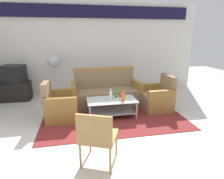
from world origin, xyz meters
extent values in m
plane|color=beige|center=(0.00, 0.00, 0.00)|extent=(14.00, 14.00, 0.00)
cube|color=silver|center=(0.00, 3.06, 1.40)|extent=(6.52, 0.12, 2.80)
cube|color=#191433|center=(0.00, 2.97, 2.47)|extent=(5.76, 0.08, 0.36)
cube|color=maroon|center=(0.06, 0.97, 0.01)|extent=(3.14, 2.15, 0.01)
cube|color=#7F6647|center=(0.02, 1.59, 0.22)|extent=(1.62, 0.75, 0.42)
cube|color=#7F6647|center=(0.01, 1.91, 0.67)|extent=(1.60, 0.19, 0.48)
cube|color=olive|center=(0.86, 1.62, 0.32)|extent=(0.14, 0.70, 0.62)
cube|color=olive|center=(-0.82, 1.57, 0.32)|extent=(0.14, 0.70, 0.62)
cube|color=olive|center=(0.01, 1.91, 0.94)|extent=(1.64, 0.15, 0.06)
cube|color=#7F6647|center=(-1.06, 1.01, 0.21)|extent=(0.68, 0.62, 0.40)
cube|color=#7F6647|center=(-1.37, 1.02, 0.64)|extent=(0.14, 0.60, 0.45)
cube|color=olive|center=(-1.05, 1.34, 0.30)|extent=(0.66, 0.12, 0.58)
cube|color=olive|center=(-1.07, 0.68, 0.30)|extent=(0.66, 0.12, 0.58)
cube|color=#7F6647|center=(1.17, 1.11, 0.21)|extent=(0.68, 0.62, 0.40)
cube|color=#7F6647|center=(1.48, 1.12, 0.64)|extent=(0.14, 0.60, 0.45)
cube|color=olive|center=(1.18, 0.78, 0.30)|extent=(0.66, 0.12, 0.58)
cube|color=olive|center=(1.17, 1.44, 0.30)|extent=(0.66, 0.12, 0.58)
cube|color=silver|center=(0.02, 0.89, 0.40)|extent=(1.10, 0.60, 0.02)
cube|color=#9E9EA5|center=(0.02, 0.89, 0.13)|extent=(1.00, 0.52, 0.02)
cylinder|color=#9E9EA5|center=(-0.49, 1.15, 0.21)|extent=(0.04, 0.04, 0.40)
cylinder|color=#9E9EA5|center=(0.53, 1.15, 0.21)|extent=(0.04, 0.04, 0.40)
cylinder|color=#9E9EA5|center=(-0.49, 0.63, 0.21)|extent=(0.04, 0.04, 0.40)
cylinder|color=#9E9EA5|center=(0.53, 0.63, 0.21)|extent=(0.04, 0.04, 0.40)
cylinder|color=#2D8C38|center=(0.15, 1.03, 0.50)|extent=(0.06, 0.06, 0.19)
cylinder|color=#2D8C38|center=(0.15, 1.03, 0.64)|extent=(0.02, 0.02, 0.08)
cylinder|color=#D85919|center=(0.25, 0.74, 0.50)|extent=(0.07, 0.07, 0.18)
cylinder|color=#D85919|center=(0.25, 0.74, 0.62)|extent=(0.03, 0.03, 0.08)
cylinder|color=silver|center=(0.01, 0.89, 0.50)|extent=(0.06, 0.06, 0.18)
cylinder|color=silver|center=(0.01, 0.89, 0.63)|extent=(0.02, 0.02, 0.08)
cylinder|color=red|center=(0.27, 1.03, 0.46)|extent=(0.08, 0.08, 0.10)
cube|color=black|center=(-2.46, 2.55, 0.26)|extent=(0.80, 0.50, 0.52)
cube|color=black|center=(-2.46, 2.55, 0.76)|extent=(0.68, 0.56, 0.48)
cube|color=black|center=(-2.41, 2.77, 0.76)|extent=(0.50, 0.12, 0.36)
cylinder|color=#2D2D33|center=(-1.34, 2.60, 0.01)|extent=(0.32, 0.32, 0.03)
cylinder|color=#B2B2B7|center=(-1.34, 2.60, 0.51)|extent=(0.03, 0.03, 0.95)
sphere|color=#B2B2B7|center=(-1.34, 2.60, 1.09)|extent=(0.36, 0.36, 0.36)
cube|color=#AD844C|center=(-0.45, -0.65, 0.42)|extent=(0.63, 0.63, 0.04)
cube|color=#AD844C|center=(-0.54, -0.85, 0.64)|extent=(0.46, 0.22, 0.40)
cylinder|color=#AD844C|center=(-0.56, -0.38, 0.21)|extent=(0.03, 0.03, 0.42)
cylinder|color=#AD844C|center=(-0.18, -0.54, 0.21)|extent=(0.03, 0.03, 0.42)
cylinder|color=#AD844C|center=(-0.73, -0.76, 0.21)|extent=(0.03, 0.03, 0.42)
cylinder|color=#AD844C|center=(-0.34, -0.93, 0.21)|extent=(0.03, 0.03, 0.42)
camera|label=1|loc=(-0.72, -3.00, 1.80)|focal=30.00mm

